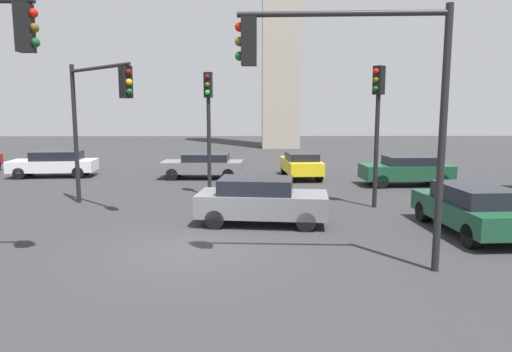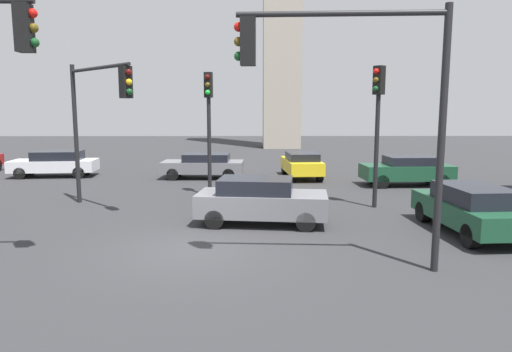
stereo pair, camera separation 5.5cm
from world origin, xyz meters
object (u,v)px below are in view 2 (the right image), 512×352
(traffic_light_1, at_px, (98,104))
(traffic_light_4, at_px, (209,111))
(car_1, at_px, (470,208))
(car_5, at_px, (261,200))
(car_7, at_px, (204,165))
(car_3, at_px, (55,163))
(traffic_light_2, at_px, (378,110))
(car_0, at_px, (407,170))
(car_4, at_px, (301,164))
(traffic_light_0, at_px, (349,81))

(traffic_light_1, distance_m, traffic_light_4, 4.43)
(traffic_light_4, height_order, car_1, traffic_light_4)
(car_5, xyz_separation_m, car_7, (-2.78, 9.69, -0.06))
(car_3, bearing_deg, traffic_light_2, 147.13)
(car_0, relative_size, car_7, 0.99)
(traffic_light_2, distance_m, car_4, 8.09)
(traffic_light_4, bearing_deg, traffic_light_2, 74.34)
(traffic_light_0, distance_m, car_7, 14.99)
(traffic_light_1, height_order, car_4, traffic_light_1)
(traffic_light_0, height_order, car_4, traffic_light_0)
(car_1, bearing_deg, car_4, 15.14)
(car_4, relative_size, car_7, 0.95)
(car_1, bearing_deg, car_5, 75.30)
(traffic_light_4, relative_size, car_1, 1.17)
(car_5, bearing_deg, traffic_light_0, -59.79)
(traffic_light_2, xyz_separation_m, car_3, (-14.94, 7.90, -2.82))
(traffic_light_0, bearing_deg, traffic_light_1, -36.70)
(car_3, bearing_deg, car_4, 172.54)
(traffic_light_1, distance_m, car_5, 6.68)
(traffic_light_0, relative_size, traffic_light_1, 1.10)
(car_7, bearing_deg, traffic_light_4, 100.79)
(car_0, height_order, car_3, car_0)
(traffic_light_0, xyz_separation_m, car_5, (-1.80, 4.16, -3.40))
(traffic_light_0, xyz_separation_m, car_3, (-12.53, 14.47, -3.43))
(traffic_light_2, distance_m, car_3, 17.14)
(traffic_light_2, height_order, car_4, traffic_light_2)
(car_5, relative_size, car_7, 0.99)
(car_4, distance_m, car_5, 10.03)
(traffic_light_2, xyz_separation_m, car_1, (1.80, -3.61, -2.79))
(traffic_light_0, height_order, traffic_light_1, traffic_light_0)
(traffic_light_1, height_order, car_1, traffic_light_1)
(traffic_light_4, height_order, car_4, traffic_light_4)
(car_3, bearing_deg, traffic_light_1, 117.01)
(car_1, height_order, car_5, car_5)
(traffic_light_0, xyz_separation_m, traffic_light_4, (-3.81, 8.85, -0.65))
(car_4, bearing_deg, car_0, -121.84)
(car_3, xyz_separation_m, car_7, (7.96, -0.63, -0.03))
(traffic_light_0, relative_size, traffic_light_2, 1.13)
(traffic_light_1, distance_m, car_1, 12.43)
(traffic_light_1, bearing_deg, car_0, 67.39)
(traffic_light_1, distance_m, car_4, 11.42)
(traffic_light_2, distance_m, car_7, 10.48)
(car_5, bearing_deg, traffic_light_4, 120.03)
(car_0, height_order, car_7, car_0)
(traffic_light_1, relative_size, car_0, 1.25)
(traffic_light_0, distance_m, car_5, 5.67)
(traffic_light_1, xyz_separation_m, traffic_light_2, (9.80, 0.32, -0.21))
(traffic_light_1, xyz_separation_m, car_7, (2.82, 7.59, -3.06))
(traffic_light_1, xyz_separation_m, car_0, (12.63, 5.18, -3.01))
(traffic_light_1, relative_size, traffic_light_2, 1.03)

